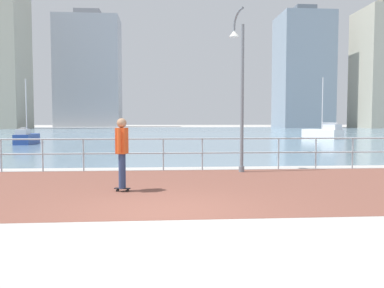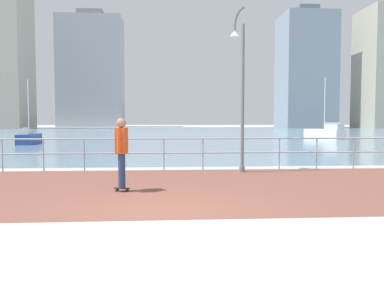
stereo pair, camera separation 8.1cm
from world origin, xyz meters
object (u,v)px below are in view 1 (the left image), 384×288
(sailboat_red, at_px, (323,133))
(sailboat_gray, at_px, (27,138))
(skateboarder, at_px, (122,147))
(lamppost, at_px, (240,82))

(sailboat_red, height_order, sailboat_gray, sailboat_red)
(skateboarder, height_order, sailboat_gray, sailboat_gray)
(skateboarder, distance_m, sailboat_gray, 22.59)
(lamppost, distance_m, skateboarder, 5.54)
(lamppost, distance_m, sailboat_red, 27.34)
(skateboarder, distance_m, sailboat_red, 32.20)
(sailboat_gray, bearing_deg, sailboat_red, 14.75)
(sailboat_red, relative_size, sailboat_gray, 1.22)
(skateboarder, xyz_separation_m, sailboat_red, (16.82, 27.45, -0.55))
(sailboat_red, bearing_deg, sailboat_gray, -165.25)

